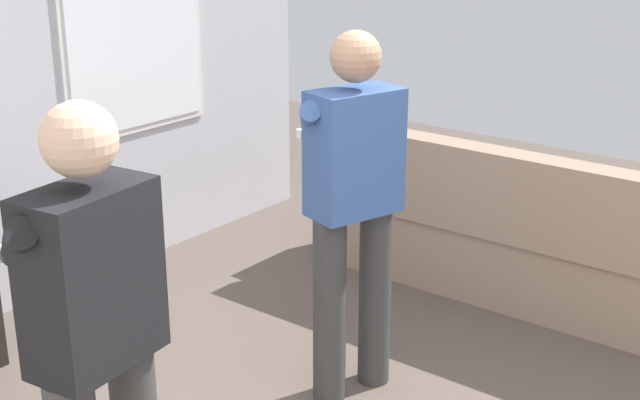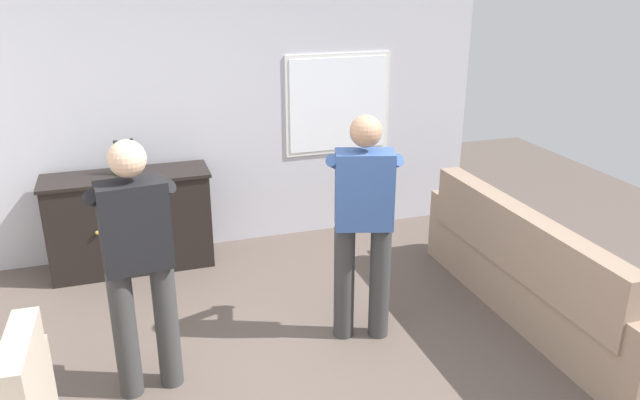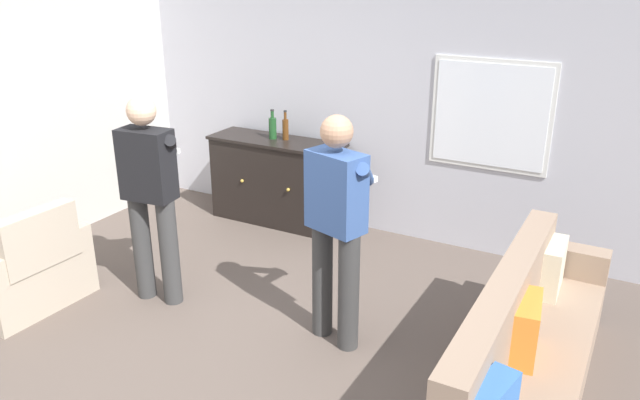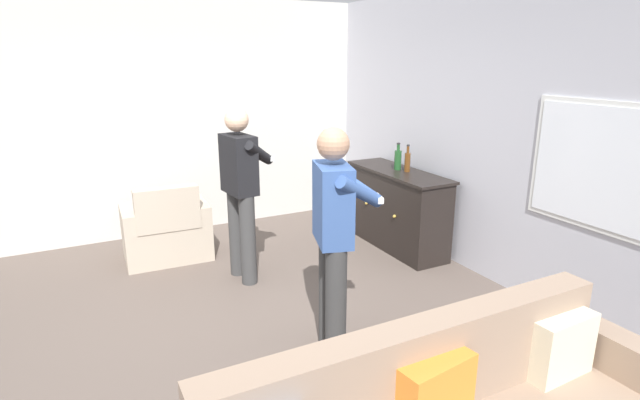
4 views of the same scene
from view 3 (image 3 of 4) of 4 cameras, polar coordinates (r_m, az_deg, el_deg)
name	(u,v)px [view 3 (image 3 of 4)]	position (r m, az deg, el deg)	size (l,w,h in m)	color
ground	(213,356)	(4.58, -9.77, -13.90)	(10.40, 10.40, 0.00)	brown
wall_back_with_window	(377,94)	(6.16, 5.20, 9.67)	(5.20, 0.15, 2.80)	silver
couch	(525,365)	(4.03, 18.25, -14.14)	(0.57, 2.60, 0.91)	gray
armchair	(27,271)	(5.52, -25.23, -5.93)	(0.68, 0.90, 0.85)	#B2A38E
sideboard_cabinet	(277,181)	(6.53, -3.94, 1.75)	(1.43, 0.49, 0.90)	black
bottle_wine_green	(273,127)	(6.41, -4.35, 6.65)	(0.08, 0.08, 0.30)	#1E4C23
bottle_liquor_amber	(285,128)	(6.37, -3.18, 6.56)	(0.06, 0.06, 0.30)	#593314
person_standing_left	(151,191)	(5.00, -15.23, 0.80)	(0.55, 0.50, 1.68)	#383838
person_standing_right	(337,221)	(4.27, 1.57, -1.93)	(0.53, 0.52, 1.68)	#383838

